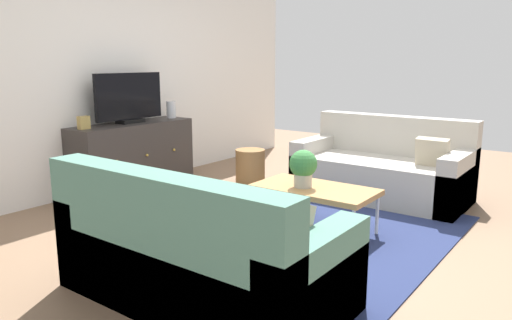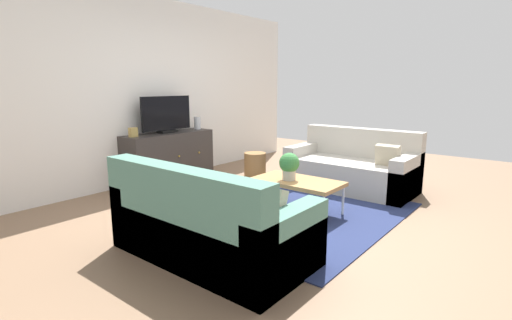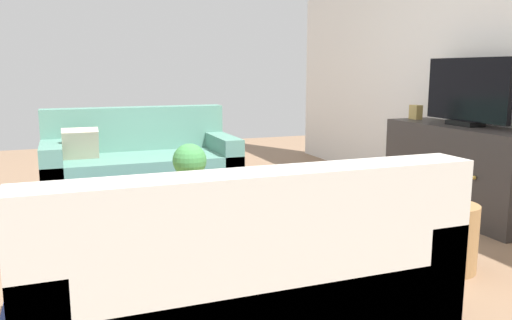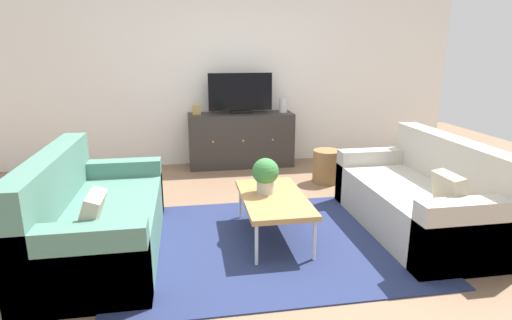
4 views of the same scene
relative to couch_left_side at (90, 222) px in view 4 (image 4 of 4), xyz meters
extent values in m
plane|color=#84664C|center=(1.44, 0.10, -0.28)|extent=(10.00, 10.00, 0.00)
cube|color=white|center=(1.44, 2.65, 1.07)|extent=(6.40, 0.12, 2.70)
cube|color=navy|center=(1.44, -0.05, -0.27)|extent=(2.50, 1.90, 0.01)
cube|color=#4C7A6B|center=(0.09, 0.00, -0.07)|extent=(0.87, 1.71, 0.42)
cube|color=#4C7A6B|center=(-0.25, 0.00, 0.14)|extent=(0.20, 1.71, 0.83)
cube|color=#4C7A6B|center=(0.09, 0.77, 0.01)|extent=(0.87, 0.18, 0.57)
cube|color=#4C7A6B|center=(0.09, -0.76, 0.01)|extent=(0.87, 0.18, 0.57)
cube|color=#B2A58C|center=(0.14, -0.52, 0.26)|extent=(0.20, 0.30, 0.32)
cube|color=#B2ADA3|center=(2.79, 0.00, -0.07)|extent=(0.87, 1.71, 0.42)
cube|color=#B2ADA3|center=(3.12, 0.00, 0.14)|extent=(0.20, 1.71, 0.83)
cube|color=#B2ADA3|center=(2.79, 0.77, 0.01)|extent=(0.87, 0.18, 0.57)
cube|color=#B2ADA3|center=(2.79, -0.76, 0.01)|extent=(0.87, 0.18, 0.57)
cube|color=#B2A58C|center=(2.74, -0.52, 0.26)|extent=(0.15, 0.30, 0.31)
cube|color=#B7844C|center=(1.49, 0.05, 0.08)|extent=(0.53, 1.00, 0.04)
cylinder|color=silver|center=(1.27, -0.41, -0.11)|extent=(0.03, 0.03, 0.34)
cylinder|color=silver|center=(1.72, -0.41, -0.11)|extent=(0.03, 0.03, 0.34)
cylinder|color=silver|center=(1.27, 0.51, -0.11)|extent=(0.03, 0.03, 0.34)
cylinder|color=silver|center=(1.72, 0.51, -0.11)|extent=(0.03, 0.03, 0.34)
cylinder|color=#B7B2A8|center=(1.44, 0.13, 0.16)|extent=(0.15, 0.15, 0.11)
sphere|color=#387A3D|center=(1.44, 0.13, 0.30)|extent=(0.23, 0.23, 0.23)
cube|color=#332D2B|center=(1.52, 2.37, 0.09)|extent=(1.43, 0.44, 0.74)
sphere|color=#B79338|center=(1.12, 2.14, 0.13)|extent=(0.03, 0.03, 0.03)
sphere|color=#B79338|center=(1.52, 2.14, 0.13)|extent=(0.03, 0.03, 0.03)
sphere|color=#B79338|center=(1.92, 2.14, 0.13)|extent=(0.03, 0.03, 0.03)
cube|color=black|center=(1.52, 2.39, 0.48)|extent=(0.28, 0.16, 0.04)
cube|color=black|center=(1.52, 2.39, 0.75)|extent=(0.87, 0.04, 0.50)
cylinder|color=silver|center=(2.12, 2.37, 0.56)|extent=(0.11, 0.11, 0.20)
cube|color=tan|center=(0.93, 2.37, 0.53)|extent=(0.11, 0.07, 0.13)
cylinder|color=olive|center=(2.46, 1.45, -0.08)|extent=(0.34, 0.34, 0.40)
camera|label=1|loc=(-1.92, -1.86, 1.13)|focal=34.06mm
camera|label=2|loc=(-2.07, -2.19, 1.17)|focal=26.67mm
camera|label=3|loc=(4.77, -0.66, 0.91)|focal=35.87mm
camera|label=4|loc=(0.79, -3.20, 1.33)|focal=29.04mm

